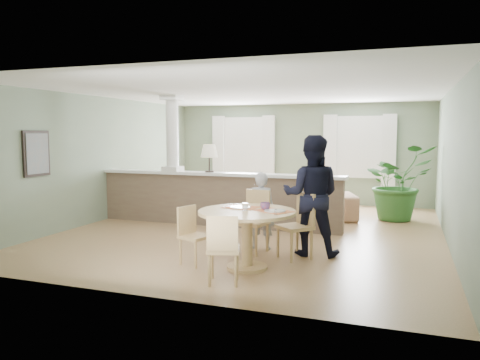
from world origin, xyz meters
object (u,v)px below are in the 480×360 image
at_px(chair_near, 223,246).
at_px(chair_side, 192,232).
at_px(houseplant, 397,182).
at_px(dining_table, 248,222).
at_px(child_person, 261,211).
at_px(man_person, 311,195).
at_px(sofa, 292,201).
at_px(chair_far_boy, 254,218).
at_px(chair_far_man, 299,222).

relative_size(chair_near, chair_side, 1.07).
xyz_separation_m(houseplant, chair_side, (-2.75, -4.70, -0.36)).
relative_size(dining_table, child_person, 1.07).
xyz_separation_m(dining_table, chair_side, (-0.85, -0.03, -0.20)).
relative_size(houseplant, chair_side, 1.96).
distance_m(dining_table, chair_near, 0.80).
bearing_deg(child_person, man_person, 170.03).
bearing_deg(child_person, sofa, -91.79).
xyz_separation_m(houseplant, child_person, (-2.06, -3.52, -0.19)).
bearing_deg(chair_side, man_person, -35.02).
distance_m(sofa, chair_near, 4.76).
bearing_deg(chair_far_boy, child_person, 88.72).
xyz_separation_m(dining_table, child_person, (-0.16, 1.15, -0.02)).
bearing_deg(child_person, chair_side, 55.03).
bearing_deg(houseplant, child_person, -120.30).
distance_m(chair_side, man_person, 1.96).
bearing_deg(child_person, houseplant, -124.93).
distance_m(chair_near, child_person, 1.94).
height_order(dining_table, chair_near, dining_table).
xyz_separation_m(houseplant, chair_near, (-1.96, -5.45, -0.33)).
distance_m(sofa, chair_far_man, 3.28).
xyz_separation_m(chair_side, child_person, (0.69, 1.18, 0.18)).
bearing_deg(dining_table, houseplant, 67.89).
distance_m(sofa, chair_side, 4.05).
bearing_deg(sofa, chair_far_man, -93.86).
bearing_deg(chair_far_boy, chair_near, -73.54).
bearing_deg(dining_table, chair_far_boy, 102.43).
bearing_deg(chair_near, chair_far_man, -128.67).
relative_size(chair_side, child_person, 0.66).
bearing_deg(man_person, sofa, -76.85).
height_order(chair_far_man, chair_near, chair_far_man).
bearing_deg(chair_side, chair_far_boy, -14.07).
bearing_deg(child_person, chair_far_man, 150.22).
bearing_deg(chair_far_boy, chair_far_man, 2.20).
distance_m(sofa, child_person, 2.84).
height_order(houseplant, chair_near, houseplant).
xyz_separation_m(chair_far_man, man_person, (0.14, 0.26, 0.39)).
distance_m(chair_far_boy, man_person, 0.99).
relative_size(houseplant, chair_far_man, 1.66).
distance_m(chair_far_boy, child_person, 0.23).
distance_m(chair_far_boy, chair_far_man, 0.77).
bearing_deg(chair_far_boy, dining_table, -65.91).
bearing_deg(sofa, houseplant, -1.46).
distance_m(child_person, man_person, 0.91).
xyz_separation_m(chair_side, man_person, (1.54, 1.10, 0.48)).
distance_m(chair_far_man, chair_near, 1.71).
bearing_deg(dining_table, man_person, 57.12).
height_order(houseplant, dining_table, houseplant).
xyz_separation_m(chair_near, man_person, (0.75, 1.85, 0.44)).
bearing_deg(houseplant, chair_far_boy, -119.45).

